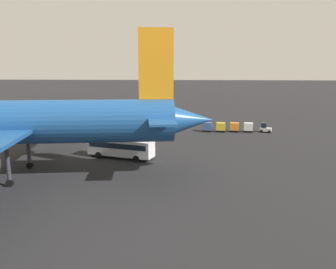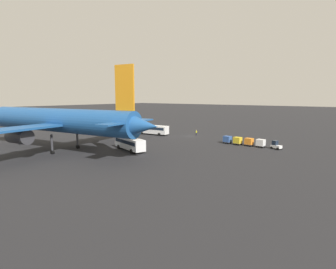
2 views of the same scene
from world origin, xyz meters
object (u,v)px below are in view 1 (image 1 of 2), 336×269
at_px(baggage_tug, 265,128).
at_px(worker_person, 147,121).
at_px(cargo_cart_white, 248,127).
at_px(cargo_cart_orange, 235,127).
at_px(shuttle_bus_far, 121,147).
at_px(cargo_cart_yellow, 221,127).
at_px(airplane, 2,123).
at_px(cargo_cart_blue, 207,126).
at_px(shuttle_bus_near, 87,122).

distance_m(baggage_tug, worker_person, 28.42).
distance_m(cargo_cart_white, cargo_cart_orange, 3.03).
distance_m(shuttle_bus_far, cargo_cart_yellow, 28.58).
distance_m(airplane, shuttle_bus_far, 17.21).
distance_m(shuttle_bus_far, cargo_cart_white, 32.78).
relative_size(cargo_cart_orange, cargo_cart_blue, 1.00).
bearing_deg(airplane, cargo_cart_blue, -138.43).
height_order(airplane, shuttle_bus_near, airplane).
bearing_deg(airplane, worker_person, -116.06).
relative_size(baggage_tug, cargo_cart_yellow, 1.22).
height_order(worker_person, cargo_cart_white, cargo_cart_white).
xyz_separation_m(cargo_cart_white, cargo_cart_orange, (3.03, -0.03, 0.00)).
height_order(airplane, cargo_cart_yellow, airplane).
distance_m(shuttle_bus_near, cargo_cart_orange, 33.39).
bearing_deg(shuttle_bus_far, cargo_cart_blue, -106.47).
distance_m(worker_person, cargo_cart_white, 24.95).
xyz_separation_m(airplane, worker_person, (-12.95, -40.62, -6.24)).
distance_m(baggage_tug, cargo_cart_blue, 12.74).
height_order(baggage_tug, cargo_cart_orange, baggage_tug).
xyz_separation_m(cargo_cart_white, cargo_cart_yellow, (6.05, 0.15, 0.00)).
relative_size(worker_person, cargo_cart_blue, 0.79).
xyz_separation_m(worker_person, cargo_cart_orange, (-20.64, 7.87, 0.32)).
bearing_deg(shuttle_bus_near, cargo_cart_blue, 172.19).
bearing_deg(baggage_tug, cargo_cart_blue, 18.51).
relative_size(airplane, cargo_cart_white, 24.73).
xyz_separation_m(baggage_tug, cargo_cart_blue, (12.74, 0.07, 0.25)).
height_order(cargo_cart_white, cargo_cart_blue, same).
bearing_deg(cargo_cart_white, cargo_cart_orange, -0.64).
xyz_separation_m(airplane, cargo_cart_blue, (-27.54, -32.76, -5.92)).
relative_size(baggage_tug, cargo_cart_orange, 1.22).
bearing_deg(cargo_cart_yellow, shuttle_bus_near, -1.21).
xyz_separation_m(cargo_cart_yellow, cargo_cart_blue, (3.03, -0.19, 0.00)).
bearing_deg(cargo_cart_orange, shuttle_bus_near, -0.79).
xyz_separation_m(cargo_cart_white, cargo_cart_blue, (9.08, -0.04, 0.00)).
bearing_deg(cargo_cart_white, baggage_tug, -178.30).
relative_size(shuttle_bus_near, baggage_tug, 4.33).
bearing_deg(airplane, shuttle_bus_near, -98.73).
distance_m(shuttle_bus_far, baggage_tug, 35.59).
height_order(airplane, worker_person, airplane).
bearing_deg(cargo_cart_white, worker_person, -18.47).
bearing_deg(cargo_cart_orange, worker_person, -20.88).
bearing_deg(shuttle_bus_near, baggage_tug, 172.59).
distance_m(airplane, worker_person, 43.09).
relative_size(baggage_tug, cargo_cart_blue, 1.22).
distance_m(airplane, cargo_cart_orange, 47.29).
distance_m(shuttle_bus_near, baggage_tug, 40.08).
bearing_deg(worker_person, shuttle_bus_near, 30.19).
xyz_separation_m(baggage_tug, cargo_cart_white, (3.66, 0.11, 0.25)).
bearing_deg(cargo_cart_white, cargo_cart_blue, -0.27).
xyz_separation_m(worker_person, cargo_cart_yellow, (-17.62, 8.05, 0.32)).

